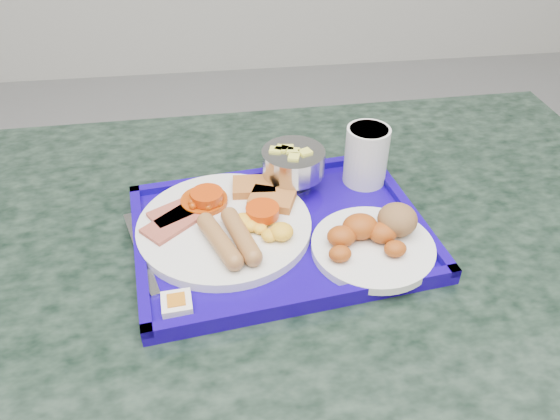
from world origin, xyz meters
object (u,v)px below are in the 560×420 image
Objects in this scene: tray at (280,233)px; juice_cup at (366,154)px; fruit_bowl at (293,163)px; main_plate at (228,222)px; bread_plate at (375,238)px; table at (301,311)px.

tray is 0.21m from juice_cup.
juice_cup is at bearing 35.56° from tray.
tray is 0.13m from fruit_bowl.
tray is 0.08m from main_plate.
juice_cup is at bearing 80.62° from bread_plate.
table is 0.31m from juice_cup.
juice_cup is at bearing 39.11° from table.
juice_cup is (0.12, 0.10, 0.26)m from table.
fruit_bowl is (0.04, 0.11, 0.05)m from tray.
main_plate is 2.63× the size of juice_cup.
bread_plate is at bearing -23.28° from tray.
bread_plate reaches higher than table.
juice_cup is (0.24, 0.10, 0.04)m from main_plate.
bread_plate is at bearing -18.47° from main_plate.
bread_plate is 1.73× the size of fruit_bowl.
bread_plate is 1.79× the size of juice_cup.
fruit_bowl reaches higher than main_plate.
table is 12.18× the size of juice_cup.
main_plate reaches higher than table.
main_plate is (-0.12, -0.00, 0.22)m from table.
bread_plate is at bearing -60.71° from fruit_bowl.
main_plate is 0.16m from fruit_bowl.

